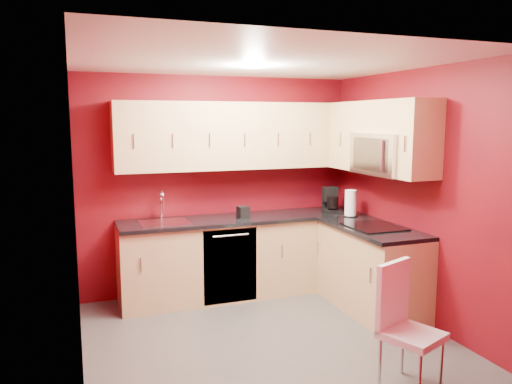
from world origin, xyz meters
TOP-DOWN VIEW (x-y plane):
  - floor at (0.00, 0.00)m, footprint 3.20×3.20m
  - ceiling at (0.00, 0.00)m, footprint 3.20×3.20m
  - wall_back at (0.00, 1.50)m, footprint 3.20×0.00m
  - wall_front at (0.00, -1.50)m, footprint 3.20×0.00m
  - wall_left at (-1.60, 0.00)m, footprint 0.00×3.00m
  - wall_right at (1.60, 0.00)m, footprint 0.00×3.00m
  - base_cabinets_back at (0.20, 1.20)m, footprint 2.80×0.60m
  - base_cabinets_right at (1.30, 0.25)m, footprint 0.60×1.30m
  - countertop_back at (0.20, 1.19)m, footprint 2.80×0.63m
  - countertop_right at (1.29, 0.23)m, footprint 0.63×1.27m
  - upper_cabinets_back at (0.20, 1.32)m, footprint 2.80×0.35m
  - upper_cabinets_right at (1.42, 0.44)m, footprint 0.35×1.55m
  - microwave at (1.39, 0.20)m, footprint 0.42×0.76m
  - cooktop at (1.28, 0.20)m, footprint 0.50×0.55m
  - sink at (-0.70, 1.20)m, footprint 0.52×0.42m
  - dishwasher_front at (-0.05, 0.91)m, footprint 0.60×0.02m
  - downlight at (0.00, 0.30)m, footprint 0.20×0.20m
  - coffee_maker at (1.30, 1.13)m, footprint 0.20×0.25m
  - napkin_holder at (0.18, 1.14)m, footprint 0.13×0.13m
  - paper_towel at (1.36, 0.80)m, footprint 0.18×0.18m
  - dining_chair at (0.70, -1.20)m, footprint 0.50×0.51m

SIDE VIEW (x-z plane):
  - floor at x=0.00m, z-range 0.00..0.00m
  - base_cabinets_back at x=0.20m, z-range 0.00..0.87m
  - base_cabinets_right at x=1.30m, z-range 0.00..0.87m
  - dishwasher_front at x=-0.05m, z-range 0.03..0.84m
  - dining_chair at x=0.70m, z-range 0.00..0.95m
  - countertop_back at x=0.20m, z-range 0.87..0.91m
  - countertop_right at x=1.29m, z-range 0.87..0.91m
  - cooktop at x=1.28m, z-range 0.91..0.92m
  - sink at x=-0.70m, z-range 0.77..1.12m
  - napkin_holder at x=0.18m, z-range 0.91..1.04m
  - coffee_maker at x=1.30m, z-range 0.91..1.20m
  - paper_towel at x=1.36m, z-range 0.91..1.21m
  - wall_back at x=0.00m, z-range -0.35..2.85m
  - wall_front at x=0.00m, z-range -0.35..2.85m
  - wall_left at x=-1.60m, z-range -0.25..2.75m
  - wall_right at x=1.60m, z-range -0.25..2.75m
  - microwave at x=1.39m, z-range 1.45..1.87m
  - upper_cabinets_back at x=0.20m, z-range 1.45..2.20m
  - upper_cabinets_right at x=1.42m, z-range 1.51..2.26m
  - downlight at x=0.00m, z-range 2.48..2.49m
  - ceiling at x=0.00m, z-range 2.50..2.50m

